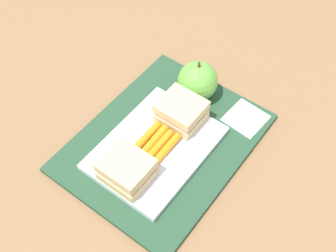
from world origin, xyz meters
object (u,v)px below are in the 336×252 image
at_px(sandwich_half_right, 181,111).
at_px(apple, 198,81).
at_px(paper_napkin, 246,118).
at_px(carrot_sticks_bundle, 156,144).
at_px(food_tray, 156,148).
at_px(sandwich_half_left, 127,169).

relative_size(sandwich_half_right, apple, 0.89).
distance_m(sandwich_half_right, paper_napkin, 0.13).
distance_m(carrot_sticks_bundle, apple, 0.16).
xyz_separation_m(sandwich_half_right, carrot_sticks_bundle, (-0.08, -0.00, -0.01)).
xyz_separation_m(food_tray, apple, (0.15, 0.02, 0.03)).
bearing_deg(food_tray, paper_napkin, -30.63).
distance_m(sandwich_half_left, carrot_sticks_bundle, 0.08).
bearing_deg(paper_napkin, sandwich_half_left, 158.30).
bearing_deg(food_tray, apple, 5.81).
distance_m(food_tray, paper_napkin, 0.19).
distance_m(sandwich_half_left, paper_napkin, 0.26).
bearing_deg(paper_napkin, sandwich_half_right, 130.88).
xyz_separation_m(sandwich_half_left, sandwich_half_right, (0.16, 0.00, 0.00)).
bearing_deg(paper_napkin, food_tray, 149.37).
relative_size(sandwich_half_left, apple, 0.89).
bearing_deg(sandwich_half_left, paper_napkin, -21.70).
xyz_separation_m(food_tray, sandwich_half_right, (0.08, 0.00, 0.03)).
height_order(food_tray, carrot_sticks_bundle, carrot_sticks_bundle).
relative_size(sandwich_half_left, carrot_sticks_bundle, 1.02).
bearing_deg(sandwich_half_left, carrot_sticks_bundle, -0.16).
bearing_deg(carrot_sticks_bundle, apple, 5.91).
bearing_deg(sandwich_half_right, sandwich_half_left, 180.00).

